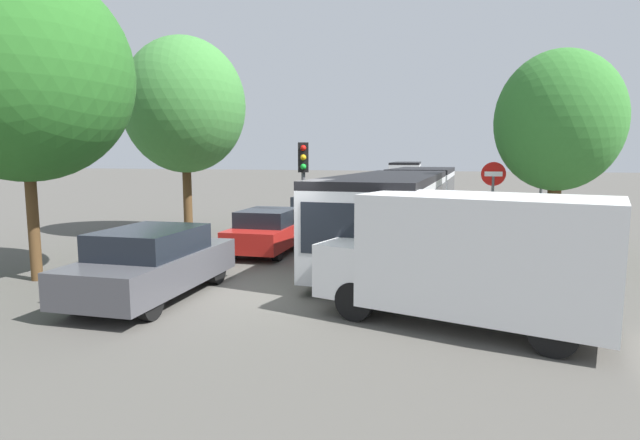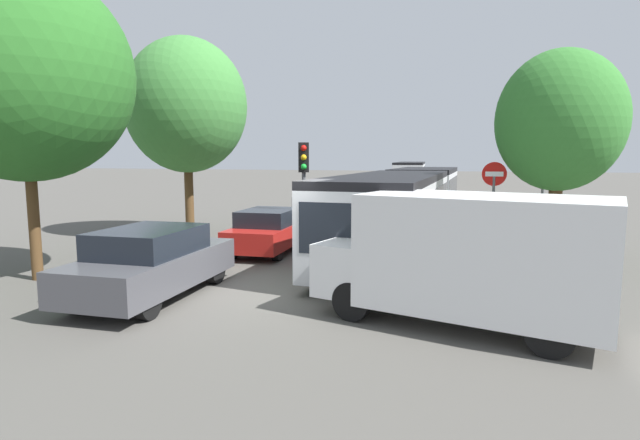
# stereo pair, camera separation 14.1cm
# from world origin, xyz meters

# --- Properties ---
(ground_plane) EXTENTS (200.00, 200.00, 0.00)m
(ground_plane) POSITION_xyz_m (0.00, 0.00, 0.00)
(ground_plane) COLOR #4F4C47
(articulated_bus) EXTENTS (2.62, 16.61, 2.46)m
(articulated_bus) POSITION_xyz_m (2.06, 7.99, 1.42)
(articulated_bus) COLOR silver
(articulated_bus) RESTS_ON ground
(city_bus_rear) EXTENTS (3.55, 11.77, 2.49)m
(city_bus_rear) POSITION_xyz_m (-1.94, 38.65, 1.44)
(city_bus_rear) COLOR silver
(city_bus_rear) RESTS_ON ground
(queued_car_graphite) EXTENTS (2.04, 4.36, 1.48)m
(queued_car_graphite) POSITION_xyz_m (-2.09, -1.09, 0.75)
(queued_car_graphite) COLOR #47474C
(queued_car_graphite) RESTS_ON ground
(queued_car_red) EXTENTS (1.85, 3.96, 1.35)m
(queued_car_red) POSITION_xyz_m (-1.76, 4.36, 0.68)
(queued_car_red) COLOR #B21E19
(queued_car_red) RESTS_ON ground
(queued_car_white) EXTENTS (1.88, 4.02, 1.37)m
(queued_car_white) POSITION_xyz_m (-1.97, 9.86, 0.69)
(queued_car_white) COLOR white
(queued_car_white) RESTS_ON ground
(queued_car_silver) EXTENTS (2.12, 4.53, 1.54)m
(queued_car_silver) POSITION_xyz_m (-1.93, 15.72, 0.78)
(queued_car_silver) COLOR #B7BABF
(queued_car_silver) RESTS_ON ground
(queued_car_black) EXTENTS (1.98, 4.23, 1.44)m
(queued_car_black) POSITION_xyz_m (-2.06, 21.44, 0.73)
(queued_car_black) COLOR black
(queued_car_black) RESTS_ON ground
(queued_car_tan) EXTENTS (1.89, 4.05, 1.38)m
(queued_car_tan) POSITION_xyz_m (-1.84, 26.76, 0.70)
(queued_car_tan) COLOR tan
(queued_car_tan) RESTS_ON ground
(white_van) EXTENTS (5.31, 3.04, 2.31)m
(white_van) POSITION_xyz_m (4.32, -0.88, 1.24)
(white_van) COLOR white
(white_van) RESTS_ON ground
(traffic_light) EXTENTS (0.38, 0.40, 3.40)m
(traffic_light) POSITION_xyz_m (-0.68, 4.54, 2.50)
(traffic_light) COLOR #56595E
(traffic_light) RESTS_ON ground
(no_entry_sign) EXTENTS (0.70, 0.08, 2.82)m
(no_entry_sign) POSITION_xyz_m (4.85, 5.64, 1.88)
(no_entry_sign) COLOR #56595E
(no_entry_sign) RESTS_ON ground
(direction_sign_post) EXTENTS (0.37, 1.38, 3.60)m
(direction_sign_post) POSITION_xyz_m (6.41, 7.69, 2.57)
(direction_sign_post) COLOR #56595E
(direction_sign_post) RESTS_ON ground
(tree_left_near) EXTENTS (4.94, 4.94, 7.37)m
(tree_left_near) POSITION_xyz_m (-5.75, -0.53, 4.74)
(tree_left_near) COLOR #51381E
(tree_left_near) RESTS_ON ground
(tree_left_mid) EXTENTS (4.49, 4.49, 7.35)m
(tree_left_mid) POSITION_xyz_m (-5.98, 6.59, 4.73)
(tree_left_mid) COLOR #51381E
(tree_left_mid) RESTS_ON ground
(tree_right_near) EXTENTS (3.44, 3.44, 5.91)m
(tree_right_near) POSITION_xyz_m (6.50, 5.54, 3.94)
(tree_right_near) COLOR #51381E
(tree_right_near) RESTS_ON ground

